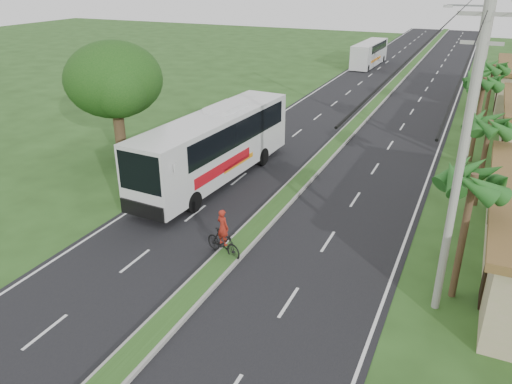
% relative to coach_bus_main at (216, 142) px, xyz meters
% --- Properties ---
extents(ground, '(180.00, 180.00, 0.00)m').
position_rel_coach_bus_main_xyz_m(ground, '(4.64, -9.40, -2.33)').
color(ground, '#264519').
rests_on(ground, ground).
extents(road_asphalt, '(14.00, 160.00, 0.02)m').
position_rel_coach_bus_main_xyz_m(road_asphalt, '(4.64, 10.60, -2.32)').
color(road_asphalt, black).
rests_on(road_asphalt, ground).
extents(median_strip, '(1.20, 160.00, 0.18)m').
position_rel_coach_bus_main_xyz_m(median_strip, '(4.64, 10.60, -2.22)').
color(median_strip, gray).
rests_on(median_strip, ground).
extents(lane_edge_left, '(0.12, 160.00, 0.01)m').
position_rel_coach_bus_main_xyz_m(lane_edge_left, '(-2.06, 10.60, -2.33)').
color(lane_edge_left, silver).
rests_on(lane_edge_left, ground).
extents(lane_edge_right, '(0.12, 160.00, 0.01)m').
position_rel_coach_bus_main_xyz_m(lane_edge_right, '(11.34, 10.60, -2.33)').
color(lane_edge_right, silver).
rests_on(lane_edge_right, ground).
extents(palm_verge_a, '(2.40, 2.40, 5.45)m').
position_rel_coach_bus_main_xyz_m(palm_verge_a, '(13.64, -6.40, 2.41)').
color(palm_verge_a, '#473321').
rests_on(palm_verge_a, ground).
extents(palm_verge_b, '(2.40, 2.40, 5.05)m').
position_rel_coach_bus_main_xyz_m(palm_verge_b, '(14.04, 2.60, 2.03)').
color(palm_verge_b, '#473321').
rests_on(palm_verge_b, ground).
extents(palm_verge_c, '(2.40, 2.40, 5.85)m').
position_rel_coach_bus_main_xyz_m(palm_verge_c, '(13.44, 9.60, 2.80)').
color(palm_verge_c, '#473321').
rests_on(palm_verge_c, ground).
extents(palm_verge_d, '(2.40, 2.40, 5.25)m').
position_rel_coach_bus_main_xyz_m(palm_verge_d, '(13.94, 18.60, 2.22)').
color(palm_verge_d, '#473321').
rests_on(palm_verge_d, ground).
extents(shade_tree, '(6.30, 6.00, 7.54)m').
position_rel_coach_bus_main_xyz_m(shade_tree, '(-7.47, 0.62, 2.70)').
color(shade_tree, '#473321').
rests_on(shade_tree, ground).
extents(utility_pole_a, '(1.60, 0.28, 11.00)m').
position_rel_coach_bus_main_xyz_m(utility_pole_a, '(13.14, -7.40, 3.35)').
color(utility_pole_a, gray).
rests_on(utility_pole_a, ground).
extents(utility_pole_b, '(3.20, 0.28, 12.00)m').
position_rel_coach_bus_main_xyz_m(utility_pole_b, '(13.11, 8.60, 3.93)').
color(utility_pole_b, gray).
rests_on(utility_pole_b, ground).
extents(utility_pole_c, '(1.60, 0.28, 11.00)m').
position_rel_coach_bus_main_xyz_m(utility_pole_c, '(13.14, 28.60, 3.35)').
color(utility_pole_c, gray).
rests_on(utility_pole_c, ground).
extents(utility_pole_d, '(1.60, 0.28, 10.50)m').
position_rel_coach_bus_main_xyz_m(utility_pole_d, '(13.14, 48.60, 3.09)').
color(utility_pole_d, gray).
rests_on(utility_pole_d, ground).
extents(coach_bus_main, '(3.55, 13.23, 4.23)m').
position_rel_coach_bus_main_xyz_m(coach_bus_main, '(0.00, 0.00, 0.00)').
color(coach_bus_main, silver).
rests_on(coach_bus_main, ground).
extents(coach_bus_far, '(2.53, 10.24, 2.97)m').
position_rel_coach_bus_main_xyz_m(coach_bus_far, '(-0.54, 41.99, -0.64)').
color(coach_bus_far, silver).
rests_on(coach_bus_far, ground).
extents(motorcyclist, '(2.08, 1.19, 2.20)m').
position_rel_coach_bus_main_xyz_m(motorcyclist, '(4.35, -7.40, -1.55)').
color(motorcyclist, black).
rests_on(motorcyclist, ground).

